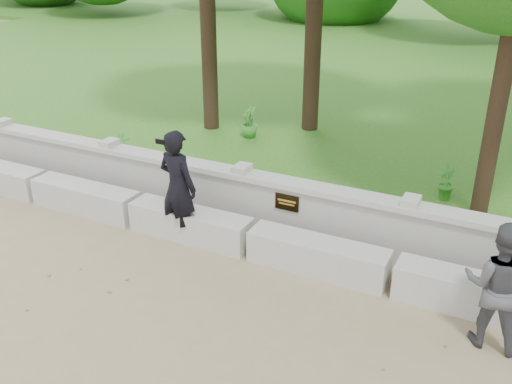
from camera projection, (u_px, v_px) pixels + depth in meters
ground at (175, 329)px, 6.53m from camera, size 80.00×80.00×0.00m
lawn at (426, 72)px, 17.86m from camera, size 40.00×22.00×0.25m
concrete_bench at (251, 239)px, 7.98m from camera, size 11.90×0.45×0.45m
parapet_wall at (272, 204)px, 8.45m from camera, size 12.50×0.35×0.90m
man_main at (178, 187)px, 8.09m from camera, size 0.67×0.61×1.69m
visitor_left at (498, 285)px, 6.03m from camera, size 0.75×0.60×1.48m
shrub_a at (122, 149)px, 10.35m from camera, size 0.38×0.33×0.62m
shrub_b at (445, 182)px, 9.03m from camera, size 0.39×0.40×0.57m
shrub_d at (249, 122)px, 11.74m from camera, size 0.49×0.49×0.66m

